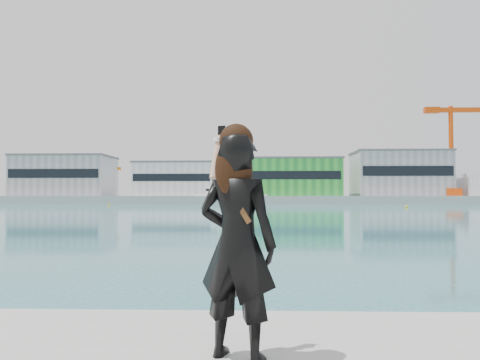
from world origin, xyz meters
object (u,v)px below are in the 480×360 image
(buoy_near, at_px, (406,208))
(dock_crane, at_px, (456,147))
(buoy_far, at_px, (109,205))
(woman, at_px, (237,238))
(motor_yacht, at_px, (229,194))

(buoy_near, bearing_deg, dock_crane, 58.34)
(buoy_far, relative_size, woman, 0.26)
(buoy_far, bearing_deg, motor_yacht, 43.08)
(woman, bearing_deg, buoy_far, -51.32)
(dock_crane, relative_size, buoy_far, 48.00)
(motor_yacht, bearing_deg, buoy_near, -32.46)
(buoy_near, distance_m, woman, 82.35)
(buoy_far, xyz_separation_m, woman, (30.59, -93.47, 1.75))
(dock_crane, distance_m, buoy_far, 90.46)
(buoy_near, bearing_deg, motor_yacht, 130.85)
(motor_yacht, distance_m, buoy_near, 50.23)
(buoy_near, xyz_separation_m, woman, (-26.29, -78.02, 1.75))
(buoy_near, relative_size, buoy_far, 1.00)
(buoy_near, distance_m, buoy_far, 58.94)
(motor_yacht, bearing_deg, woman, -70.09)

